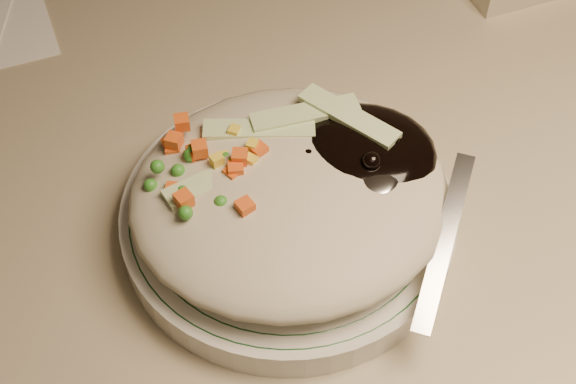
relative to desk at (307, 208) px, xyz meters
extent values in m
cube|color=gray|center=(0.00, 0.00, 0.18)|extent=(1.40, 0.70, 0.04)
cylinder|color=silver|center=(-0.06, -0.16, 0.21)|extent=(0.21, 0.21, 0.02)
torus|color=#144723|center=(-0.06, -0.16, 0.22)|extent=(0.20, 0.20, 0.00)
torus|color=#144723|center=(-0.06, -0.16, 0.22)|extent=(0.18, 0.18, 0.00)
ellipsoid|color=#B1A98F|center=(-0.06, -0.17, 0.24)|extent=(0.19, 0.18, 0.04)
ellipsoid|color=black|center=(-0.01, -0.15, 0.25)|extent=(0.10, 0.09, 0.03)
ellipsoid|color=orange|center=(-0.10, -0.15, 0.24)|extent=(0.08, 0.08, 0.02)
sphere|color=black|center=(-0.04, -0.15, 0.25)|extent=(0.01, 0.01, 0.01)
sphere|color=black|center=(-0.01, -0.15, 0.25)|extent=(0.01, 0.01, 0.01)
sphere|color=black|center=(0.01, -0.15, 0.26)|extent=(0.01, 0.01, 0.01)
sphere|color=black|center=(0.00, -0.14, 0.25)|extent=(0.01, 0.01, 0.01)
sphere|color=black|center=(-0.01, -0.17, 0.26)|extent=(0.01, 0.01, 0.01)
sphere|color=black|center=(-0.02, -0.15, 0.25)|extent=(0.01, 0.01, 0.01)
sphere|color=black|center=(0.00, -0.14, 0.25)|extent=(0.01, 0.01, 0.01)
cube|color=#E25519|center=(-0.10, -0.14, 0.26)|extent=(0.01, 0.01, 0.01)
cube|color=#E25519|center=(-0.09, -0.16, 0.25)|extent=(0.01, 0.01, 0.01)
cube|color=#E25519|center=(-0.12, -0.13, 0.26)|extent=(0.01, 0.01, 0.01)
cube|color=#E25519|center=(-0.08, -0.15, 0.26)|extent=(0.01, 0.01, 0.01)
cube|color=#E25519|center=(-0.09, -0.16, 0.26)|extent=(0.01, 0.01, 0.01)
cube|color=#E25519|center=(-0.12, -0.12, 0.25)|extent=(0.01, 0.01, 0.01)
cube|color=#E25519|center=(-0.11, -0.14, 0.26)|extent=(0.01, 0.01, 0.01)
cube|color=#E25519|center=(-0.09, -0.16, 0.26)|extent=(0.01, 0.01, 0.01)
cube|color=#E25519|center=(-0.07, -0.15, 0.26)|extent=(0.01, 0.01, 0.01)
cube|color=#E25519|center=(-0.11, -0.12, 0.26)|extent=(0.01, 0.01, 0.01)
cube|color=#E25519|center=(-0.12, -0.17, 0.26)|extent=(0.01, 0.01, 0.01)
cube|color=#E25519|center=(-0.09, -0.19, 0.26)|extent=(0.01, 0.01, 0.01)
cube|color=#E25519|center=(-0.12, -0.16, 0.25)|extent=(0.01, 0.01, 0.01)
cube|color=#E25519|center=(-0.12, -0.13, 0.25)|extent=(0.01, 0.01, 0.01)
sphere|color=#388C28|center=(-0.09, -0.15, 0.25)|extent=(0.01, 0.01, 0.01)
sphere|color=#388C28|center=(-0.12, -0.18, 0.26)|extent=(0.01, 0.01, 0.01)
sphere|color=#388C28|center=(-0.12, -0.15, 0.26)|extent=(0.01, 0.01, 0.01)
sphere|color=#388C28|center=(-0.13, -0.15, 0.26)|extent=(0.01, 0.01, 0.01)
sphere|color=#388C28|center=(-0.09, -0.14, 0.25)|extent=(0.01, 0.01, 0.01)
sphere|color=#388C28|center=(-0.08, -0.17, 0.25)|extent=(0.01, 0.01, 0.01)
sphere|color=#388C28|center=(-0.10, -0.15, 0.25)|extent=(0.01, 0.01, 0.01)
sphere|color=#388C28|center=(-0.11, -0.17, 0.25)|extent=(0.01, 0.01, 0.01)
sphere|color=#388C28|center=(-0.14, -0.15, 0.25)|extent=(0.01, 0.01, 0.01)
sphere|color=#388C28|center=(-0.11, -0.14, 0.26)|extent=(0.01, 0.01, 0.01)
sphere|color=#388C28|center=(-0.11, -0.14, 0.26)|extent=(0.01, 0.01, 0.01)
sphere|color=#388C28|center=(-0.12, -0.16, 0.25)|extent=(0.01, 0.01, 0.01)
sphere|color=#388C28|center=(-0.10, -0.18, 0.26)|extent=(0.01, 0.01, 0.01)
sphere|color=#388C28|center=(-0.07, -0.13, 0.25)|extent=(0.01, 0.01, 0.01)
cube|color=yellow|center=(-0.09, -0.14, 0.25)|extent=(0.01, 0.01, 0.01)
cube|color=yellow|center=(-0.08, -0.15, 0.26)|extent=(0.01, 0.01, 0.01)
cube|color=yellow|center=(-0.10, -0.14, 0.25)|extent=(0.01, 0.01, 0.01)
cube|color=yellow|center=(-0.10, -0.15, 0.26)|extent=(0.01, 0.01, 0.01)
cube|color=yellow|center=(-0.10, -0.15, 0.25)|extent=(0.01, 0.01, 0.01)
cube|color=yellow|center=(-0.07, -0.14, 0.26)|extent=(0.01, 0.01, 0.01)
cube|color=yellow|center=(-0.08, -0.13, 0.26)|extent=(0.01, 0.01, 0.01)
cube|color=yellow|center=(-0.09, -0.15, 0.25)|extent=(0.01, 0.01, 0.01)
cube|color=#B2D18C|center=(-0.07, -0.13, 0.26)|extent=(0.07, 0.03, 0.00)
cube|color=#B2D18C|center=(-0.04, -0.12, 0.26)|extent=(0.07, 0.02, 0.00)
cube|color=#B2D18C|center=(-0.10, -0.16, 0.26)|extent=(0.07, 0.04, 0.00)
cube|color=#B2D18C|center=(-0.01, -0.13, 0.26)|extent=(0.05, 0.06, 0.00)
cube|color=#B2D18C|center=(-0.05, -0.17, 0.25)|extent=(0.07, 0.04, 0.00)
ellipsoid|color=silver|center=(-0.01, -0.17, 0.25)|extent=(0.05, 0.06, 0.01)
cube|color=silver|center=(0.02, -0.22, 0.24)|extent=(0.07, 0.10, 0.03)
camera|label=1|loc=(-0.12, -0.46, 0.61)|focal=50.00mm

